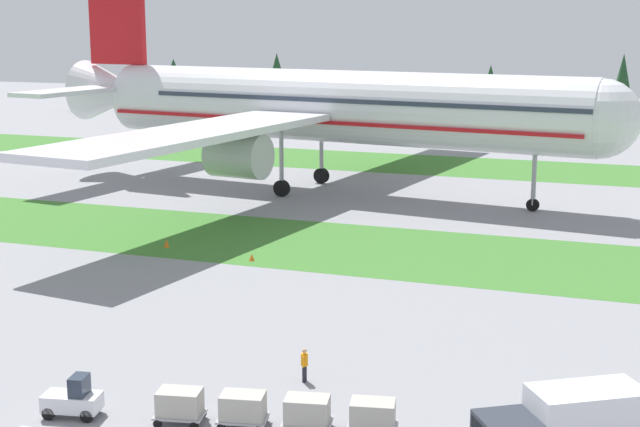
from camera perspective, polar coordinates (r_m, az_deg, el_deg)
name	(u,v)px	position (r m, az deg, el deg)	size (l,w,h in m)	color
grass_strip_near	(417,253)	(73.25, 5.94, -2.41)	(320.00, 16.33, 0.01)	#3D752D
grass_strip_far	(508,169)	(116.26, 11.38, 2.68)	(320.00, 16.33, 0.01)	#3D752D
airliner	(324,105)	(97.66, 0.24, 6.61)	(63.72, 78.97, 25.37)	silver
baggage_tug	(73,399)	(44.95, -14.81, -10.91)	(2.81, 1.81, 1.97)	silver
cargo_dolly_lead	(180,403)	(43.28, -8.55, -11.39)	(2.46, 1.92, 1.55)	#A3A3A8
cargo_dolly_second	(243,407)	(42.58, -4.73, -11.70)	(2.46, 1.92, 1.55)	#A3A3A8
cargo_dolly_third	(307,411)	(42.06, -0.79, -11.96)	(2.46, 1.92, 1.55)	#A3A3A8
cargo_dolly_fourth	(373,415)	(41.74, 3.23, -12.17)	(2.46, 1.92, 1.55)	#A3A3A8
ground_crew_marshaller	(304,364)	(47.36, -0.95, -9.14)	(0.36, 0.56, 1.74)	black
taxiway_marker_0	(252,257)	(70.71, -4.19, -2.68)	(0.44, 0.44, 0.52)	orange
taxiway_marker_1	(167,243)	(75.61, -9.35, -1.81)	(0.44, 0.44, 0.65)	orange
distant_tree_line	(520,88)	(161.86, 12.12, 7.52)	(187.57, 10.07, 12.50)	#4C3823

